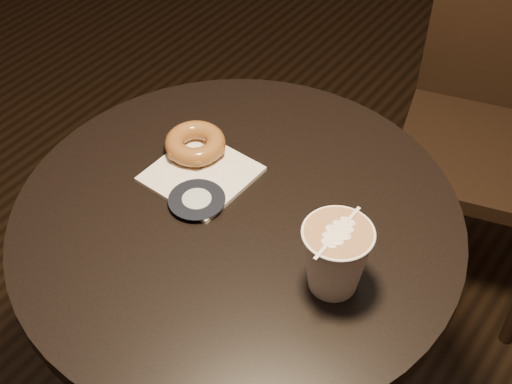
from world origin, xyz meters
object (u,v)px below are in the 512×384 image
chair (503,91)px  pastry_bag (201,174)px  latte_cup (335,258)px  doughnut (195,143)px  cafe_table (239,293)px

chair → pastry_bag: 0.83m
chair → latte_cup: (0.04, -0.83, 0.25)m
chair → pastry_bag: size_ratio=6.58×
doughnut → pastry_bag: bearing=-41.5°
cafe_table → latte_cup: 0.32m
doughnut → latte_cup: (0.33, -0.10, 0.03)m
cafe_table → doughnut: 0.27m
pastry_bag → latte_cup: size_ratio=1.39×
cafe_table → latte_cup: (0.19, -0.02, 0.25)m
chair → latte_cup: 0.87m
cafe_table → pastry_bag: size_ratio=4.94×
chair → pastry_bag: chair is taller
cafe_table → chair: (0.15, 0.80, 0.01)m
doughnut → latte_cup: 0.34m
chair → pastry_bag: (-0.25, -0.77, 0.20)m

